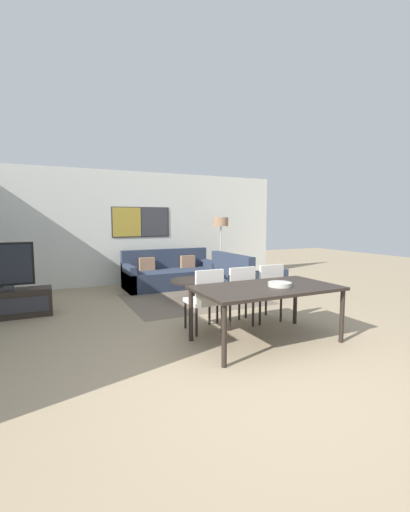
% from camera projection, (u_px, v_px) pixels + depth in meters
% --- Properties ---
extents(ground_plane, '(24.00, 24.00, 0.00)m').
position_uv_depth(ground_plane, '(276.00, 377.00, 3.51)').
color(ground_plane, '#9E896B').
extents(wall_back, '(8.03, 0.09, 2.80)m').
position_uv_depth(wall_back, '(134.00, 228.00, 8.57)').
color(wall_back, silver).
rests_on(wall_back, ground_plane).
extents(area_rug, '(2.67, 2.14, 0.01)m').
position_uv_depth(area_rug, '(194.00, 299.00, 6.95)').
color(area_rug, '#706051').
rests_on(area_rug, ground_plane).
extents(tv_console, '(1.49, 0.42, 0.47)m').
position_uv_depth(tv_console, '(2.00, 304.00, 5.58)').
color(tv_console, black).
rests_on(tv_console, ground_plane).
extents(television, '(1.00, 0.20, 0.78)m').
position_uv_depth(television, '(0.00, 267.00, 5.52)').
color(television, '#2D2D33').
rests_on(television, tv_console).
extents(sofa_main, '(2.18, 0.97, 0.89)m').
position_uv_depth(sofa_main, '(170.00, 275.00, 8.21)').
color(sofa_main, '#2D384C').
rests_on(sofa_main, ground_plane).
extents(sofa_side, '(0.97, 1.57, 0.89)m').
position_uv_depth(sofa_side, '(244.00, 281.00, 7.47)').
color(sofa_side, '#2D384C').
rests_on(sofa_side, ground_plane).
extents(coffee_table, '(0.95, 0.95, 0.40)m').
position_uv_depth(coffee_table, '(194.00, 285.00, 6.92)').
color(coffee_table, black).
rests_on(coffee_table, ground_plane).
extents(dining_table, '(1.88, 1.04, 0.74)m').
position_uv_depth(dining_table, '(266.00, 291.00, 4.48)').
color(dining_table, black).
rests_on(dining_table, ground_plane).
extents(dining_chair_left, '(0.46, 0.46, 0.92)m').
position_uv_depth(dining_chair_left, '(206.00, 297.00, 4.89)').
color(dining_chair_left, beige).
rests_on(dining_chair_left, ground_plane).
extents(dining_chair_centre, '(0.46, 0.46, 0.92)m').
position_uv_depth(dining_chair_centre, '(238.00, 293.00, 5.14)').
color(dining_chair_centre, beige).
rests_on(dining_chair_centre, ground_plane).
extents(dining_chair_right, '(0.46, 0.46, 0.92)m').
position_uv_depth(dining_chair_right, '(266.00, 289.00, 5.41)').
color(dining_chair_right, beige).
rests_on(dining_chair_right, ground_plane).
extents(fruit_bowl, '(0.31, 0.31, 0.05)m').
position_uv_depth(fruit_bowl, '(280.00, 284.00, 4.49)').
color(fruit_bowl, '#B7B2A8').
rests_on(fruit_bowl, dining_table).
extents(floor_lamp, '(0.37, 0.37, 1.67)m').
position_uv_depth(floor_lamp, '(221.00, 226.00, 8.62)').
color(floor_lamp, '#2D2D33').
rests_on(floor_lamp, ground_plane).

